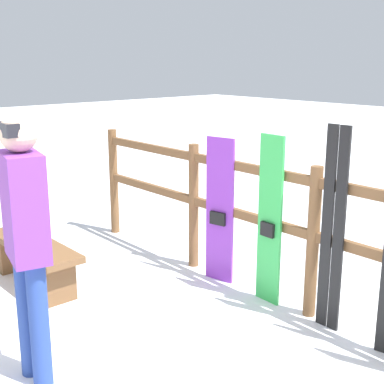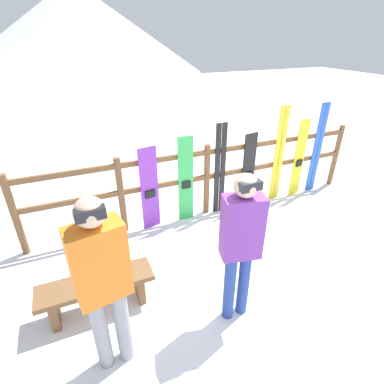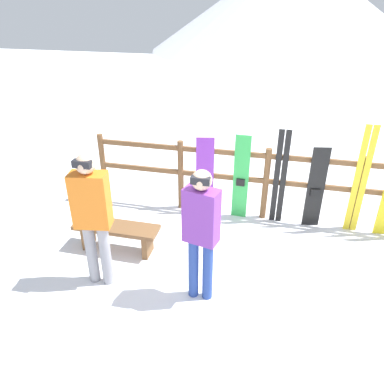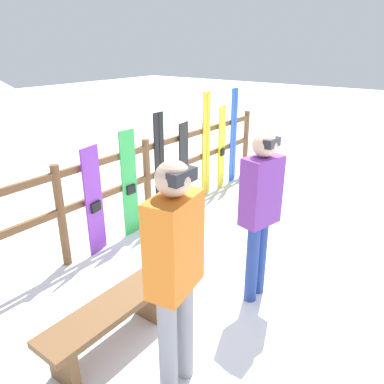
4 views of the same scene
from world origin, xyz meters
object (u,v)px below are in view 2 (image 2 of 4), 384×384
at_px(snowboard_black_stripe, 248,171).
at_px(person_purple, 241,240).
at_px(bench, 97,288).
at_px(person_orange, 102,278).
at_px(ski_pair_blue, 317,149).
at_px(snowboard_purple, 150,190).
at_px(snowboard_yellow, 299,159).
at_px(ski_pair_yellow, 279,155).
at_px(snowboard_green, 186,180).
at_px(ski_pair_black, 220,170).

bearing_deg(snowboard_black_stripe, person_purple, -124.76).
bearing_deg(snowboard_black_stripe, bench, -153.91).
height_order(person_orange, ski_pair_blue, person_orange).
height_order(snowboard_purple, snowboard_yellow, snowboard_yellow).
bearing_deg(ski_pair_blue, bench, -162.28).
distance_m(bench, ski_pair_yellow, 3.72).
relative_size(snowboard_green, ski_pair_blue, 0.84).
xyz_separation_m(ski_pair_black, ski_pair_blue, (2.06, 0.00, 0.07)).
height_order(snowboard_black_stripe, ski_pair_yellow, ski_pair_yellow).
xyz_separation_m(ski_pair_yellow, snowboard_yellow, (0.48, -0.00, -0.15)).
xyz_separation_m(bench, ski_pair_blue, (4.29, 1.37, 0.55)).
bearing_deg(snowboard_green, snowboard_black_stripe, -0.00).
bearing_deg(ski_pair_blue, person_purple, -145.09).
height_order(ski_pair_black, snowboard_yellow, ski_pair_black).
height_order(person_orange, snowboard_black_stripe, person_orange).
bearing_deg(ski_pair_blue, snowboard_black_stripe, -179.86).
bearing_deg(bench, snowboard_yellow, 19.39).
relative_size(snowboard_purple, snowboard_green, 0.94).
bearing_deg(snowboard_black_stripe, ski_pair_black, 179.64).
xyz_separation_m(person_orange, snowboard_black_stripe, (2.73, 2.05, -0.39)).
xyz_separation_m(snowboard_green, ski_pair_yellow, (1.79, 0.00, 0.15)).
relative_size(ski_pair_black, ski_pair_yellow, 0.91).
height_order(snowboard_purple, ski_pair_yellow, ski_pair_yellow).
bearing_deg(person_purple, person_orange, -178.62).
distance_m(snowboard_green, snowboard_yellow, 2.27).
relative_size(person_orange, snowboard_purple, 1.33).
relative_size(snowboard_black_stripe, ski_pair_yellow, 0.77).
xyz_separation_m(person_orange, person_purple, (1.33, 0.03, -0.03)).
height_order(ski_pair_yellow, snowboard_yellow, ski_pair_yellow).
distance_m(person_purple, ski_pair_black, 2.20).
xyz_separation_m(person_purple, snowboard_yellow, (2.50, 2.02, -0.30)).
bearing_deg(bench, ski_pair_blue, 17.72).
xyz_separation_m(snowboard_green, snowboard_yellow, (2.27, 0.00, 0.01)).
bearing_deg(bench, person_purple, -25.15).
xyz_separation_m(snowboard_purple, snowboard_yellow, (2.87, 0.00, 0.05)).
relative_size(bench, ski_pair_blue, 0.72).
bearing_deg(ski_pair_yellow, snowboard_green, -179.89).
distance_m(person_purple, snowboard_green, 2.06).
height_order(snowboard_yellow, ski_pair_blue, ski_pair_blue).
bearing_deg(ski_pair_blue, person_orange, -154.06).
xyz_separation_m(ski_pair_black, snowboard_black_stripe, (0.56, -0.00, -0.12)).
bearing_deg(person_purple, snowboard_green, 83.61).
distance_m(snowboard_purple, ski_pair_black, 1.22).
bearing_deg(person_purple, ski_pair_yellow, 45.07).
relative_size(person_purple, snowboard_black_stripe, 1.28).
distance_m(person_orange, snowboard_green, 2.60).
xyz_separation_m(snowboard_green, snowboard_black_stripe, (1.18, -0.00, -0.05)).
bearing_deg(person_orange, person_purple, 1.38).
bearing_deg(snowboard_yellow, person_orange, -151.76).
bearing_deg(snowboard_green, ski_pair_black, 0.32).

